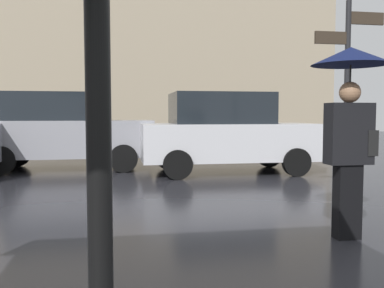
{
  "coord_description": "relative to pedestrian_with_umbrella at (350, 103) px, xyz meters",
  "views": [
    {
      "loc": [
        -0.42,
        -2.17,
        1.37
      ],
      "look_at": [
        0.6,
        3.71,
        0.96
      ],
      "focal_mm": 39.73,
      "sensor_mm": 36.0,
      "label": 1
    }
  ],
  "objects": [
    {
      "name": "parked_car_left",
      "position": [
        0.01,
        5.45,
        -0.54
      ],
      "size": [
        4.1,
        1.93,
        1.88
      ],
      "rotation": [
        0.0,
        0.0,
        -0.21
      ],
      "color": "silver",
      "rests_on": "ground"
    },
    {
      "name": "parked_car_right",
      "position": [
        -3.82,
        6.74,
        -0.52
      ],
      "size": [
        4.26,
        1.84,
        1.92
      ],
      "rotation": [
        0.0,
        0.0,
        2.85
      ],
      "color": "gray",
      "rests_on": "ground"
    },
    {
      "name": "street_signpost",
      "position": [
        0.87,
        1.59,
        0.35
      ],
      "size": [
        1.08,
        0.08,
        3.04
      ],
      "color": "black",
      "rests_on": "ground"
    },
    {
      "name": "building_block",
      "position": [
        -2.07,
        15.85,
        4.63
      ],
      "size": [
        19.61,
        2.14,
        12.26
      ],
      "primitive_type": "cube",
      "color": "gray",
      "rests_on": "ground"
    },
    {
      "name": "pedestrian_with_umbrella",
      "position": [
        0.0,
        0.0,
        0.0
      ],
      "size": [
        0.84,
        0.84,
        2.1
      ],
      "rotation": [
        0.0,
        0.0,
        5.93
      ],
      "color": "black",
      "rests_on": "ground"
    }
  ]
}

